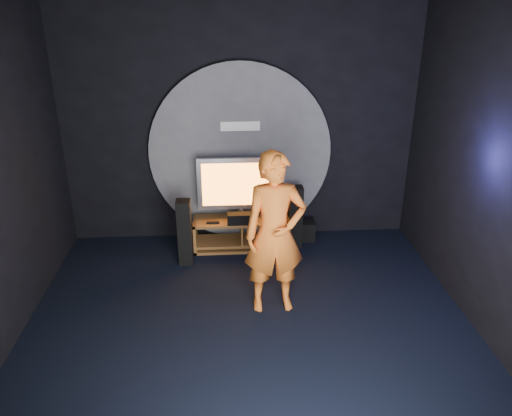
{
  "coord_description": "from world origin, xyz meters",
  "views": [
    {
      "loc": [
        -0.22,
        -4.43,
        3.43
      ],
      "look_at": [
        0.13,
        1.05,
        1.05
      ],
      "focal_mm": 35.0,
      "sensor_mm": 36.0,
      "label": 1
    }
  ],
  "objects_px": {
    "tower_speaker_right": "(296,217)",
    "tv": "(241,185)",
    "player": "(275,234)",
    "media_console": "(242,235)",
    "subwoofer": "(305,230)",
    "tower_speaker_left": "(185,232)"
  },
  "relations": [
    {
      "from": "media_console",
      "to": "tv",
      "type": "relative_size",
      "value": 1.13
    },
    {
      "from": "tv",
      "to": "player",
      "type": "xyz_separation_m",
      "value": [
        0.32,
        -1.58,
        0.01
      ]
    },
    {
      "from": "tower_speaker_left",
      "to": "subwoofer",
      "type": "relative_size",
      "value": 3.17
    },
    {
      "from": "player",
      "to": "tower_speaker_right",
      "type": "bearing_deg",
      "value": 69.1
    },
    {
      "from": "tower_speaker_right",
      "to": "tv",
      "type": "bearing_deg",
      "value": 174.93
    },
    {
      "from": "media_console",
      "to": "tower_speaker_right",
      "type": "height_order",
      "value": "tower_speaker_right"
    },
    {
      "from": "tv",
      "to": "tower_speaker_left",
      "type": "xyz_separation_m",
      "value": [
        -0.78,
        -0.47,
        -0.48
      ]
    },
    {
      "from": "subwoofer",
      "to": "tower_speaker_right",
      "type": "bearing_deg",
      "value": -132.68
    },
    {
      "from": "tower_speaker_right",
      "to": "player",
      "type": "distance_m",
      "value": 1.66
    },
    {
      "from": "media_console",
      "to": "subwoofer",
      "type": "distance_m",
      "value": 0.98
    },
    {
      "from": "tower_speaker_right",
      "to": "player",
      "type": "relative_size",
      "value": 0.48
    },
    {
      "from": "player",
      "to": "media_console",
      "type": "bearing_deg",
      "value": 97.67
    },
    {
      "from": "subwoofer",
      "to": "tower_speaker_left",
      "type": "bearing_deg",
      "value": -160.93
    },
    {
      "from": "tower_speaker_left",
      "to": "tv",
      "type": "bearing_deg",
      "value": 31.11
    },
    {
      "from": "media_console",
      "to": "tower_speaker_right",
      "type": "relative_size",
      "value": 1.49
    },
    {
      "from": "player",
      "to": "subwoofer",
      "type": "bearing_deg",
      "value": 65.35
    },
    {
      "from": "subwoofer",
      "to": "media_console",
      "type": "bearing_deg",
      "value": -168.22
    },
    {
      "from": "tower_speaker_left",
      "to": "subwoofer",
      "type": "bearing_deg",
      "value": 19.07
    },
    {
      "from": "media_console",
      "to": "tower_speaker_right",
      "type": "bearing_deg",
      "value": -0.15
    },
    {
      "from": "tower_speaker_left",
      "to": "tower_speaker_right",
      "type": "relative_size",
      "value": 1.0
    },
    {
      "from": "tv",
      "to": "tower_speaker_right",
      "type": "relative_size",
      "value": 1.32
    },
    {
      "from": "subwoofer",
      "to": "player",
      "type": "distance_m",
      "value": 2.0
    }
  ]
}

